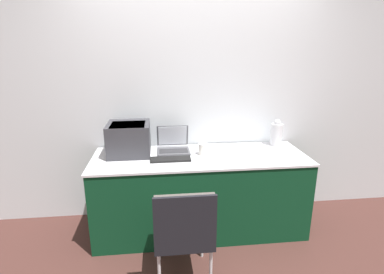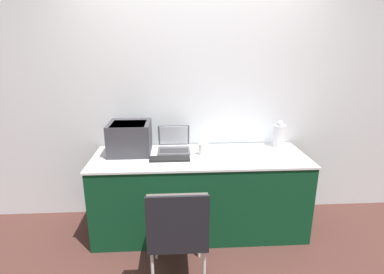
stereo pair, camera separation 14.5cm
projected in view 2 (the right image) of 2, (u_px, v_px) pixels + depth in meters
The scene contains 9 objects.
ground_plane at pixel (203, 249), 2.77m from camera, with size 14.00×14.00×0.00m, color #472823.
wall_back at pixel (197, 96), 3.12m from camera, with size 8.00×0.05×2.60m.
table at pixel (200, 193), 2.99m from camera, with size 2.05×0.72×0.79m.
printer at pixel (130, 137), 2.92m from camera, with size 0.40×0.39×0.31m.
laptop_left at pixel (174, 145), 3.02m from camera, with size 0.32×0.31×0.24m.
external_keyboard at pixel (170, 159), 2.77m from camera, with size 0.37×0.13×0.02m.
coffee_cup at pixel (203, 149), 2.89m from camera, with size 0.09×0.09×0.11m.
metal_pitcher at pixel (279, 135), 3.11m from camera, with size 0.13×0.13×0.28m.
chair at pixel (178, 228), 2.18m from camera, with size 0.43×0.49×0.85m.
Camera 2 is at (-0.24, -2.35, 1.78)m, focal length 28.00 mm.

